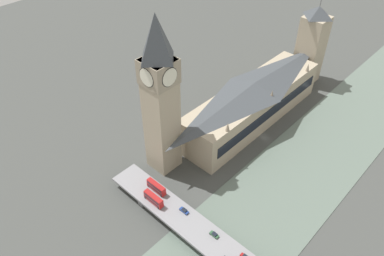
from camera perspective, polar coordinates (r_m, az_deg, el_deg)
The scene contains 10 objects.
ground_plane at distance 220.91m, azimuth 10.94°, elevation -1.44°, with size 600.00×600.00×0.00m, color #424442.
river_water at distance 211.68m, azimuth 17.64°, elevation -5.06°, with size 48.25×360.00×0.30m, color slate.
parliament_hall at distance 224.21m, azimuth 9.26°, elevation 3.95°, with size 25.63×102.78×27.27m.
clock_tower at distance 173.32m, azimuth -4.89°, elevation 5.04°, with size 14.55×14.55×84.21m.
victoria_tower at distance 265.69m, azimuth 17.70°, elevation 11.93°, with size 15.14×15.14×57.04m.
road_bridge at distance 164.31m, azimuth 4.44°, elevation -18.01°, with size 128.51×14.05×5.65m.
double_decker_bus_mid at distance 180.20m, azimuth -5.47°, elevation -8.92°, with size 11.04×2.54×4.77m.
double_decker_bus_rear at distance 175.74m, azimuth -5.88°, elevation -10.65°, with size 10.96×2.65×4.74m.
car_northbound_tail at distance 165.95m, azimuth 3.42°, elevation -15.90°, with size 4.20×1.85×1.43m.
car_southbound_tail at distance 173.05m, azimuth -1.20°, elevation -12.47°, with size 4.59×1.88×1.52m.
Camera 1 is at (-80.64, 147.27, 143.56)m, focal length 35.00 mm.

